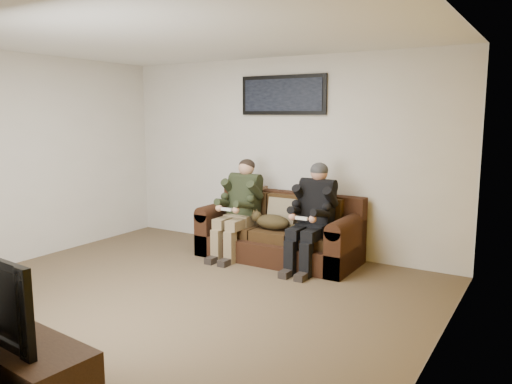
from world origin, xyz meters
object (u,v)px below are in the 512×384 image
Objects in this scene: cat at (271,221)px; tv_stand at (10,366)px; sofa at (281,234)px; person_right at (313,211)px; television at (4,294)px; person_left at (240,203)px; framed_poster at (283,95)px.

tv_stand is at bearing -88.77° from cat.
sofa is 0.68m from person_right.
television reaches higher than cat.
sofa is at bearing 95.67° from tv_stand.
person_left reaches higher than tv_stand.
framed_poster is at bearing 98.37° from tv_stand.
tv_stand is (-0.49, -3.60, -0.49)m from person_right.
framed_poster reaches higher than person_left.
tv_stand is at bearing -89.54° from sofa.
framed_poster is (-0.72, 0.56, 1.39)m from person_right.
tv_stand is (0.55, -3.60, -0.48)m from person_left.
person_right is at bearing 0.29° from cat.
television is at bearing -89.54° from sofa.
tv_stand is at bearing 109.24° from television.
tv_stand is 1.44× the size of television.
sofa reaches higher than cat.
framed_poster is 4.40m from television.
framed_poster is at bearing 116.96° from sofa.
sofa is at bearing -63.04° from framed_poster.
person_right is 0.60m from cat.
person_left is at bearing 179.70° from cat.
sofa is at bearing 95.67° from television.
sofa is 2.10× the size of television.
television is (0.00, -0.00, 0.50)m from tv_stand.
framed_poster is (-0.15, 0.57, 1.59)m from cat.
person_right reaches higher than tv_stand.
framed_poster is at bearing 60.09° from person_left.
person_right is at bearing 0.02° from person_left.
person_right reaches higher than television.
person_right is at bearing -37.86° from framed_poster.
cat is (-0.57, -0.00, -0.20)m from person_right.
sofa is 0.26m from cat.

